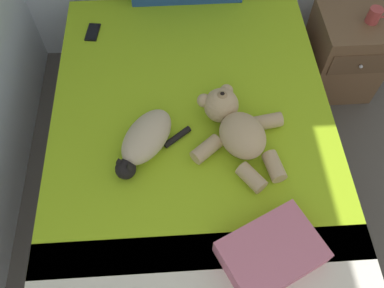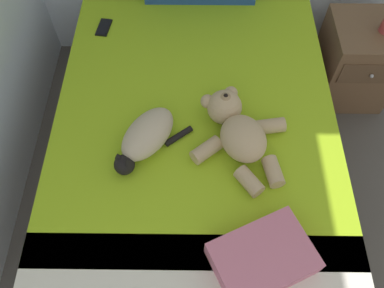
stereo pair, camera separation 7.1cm
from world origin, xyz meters
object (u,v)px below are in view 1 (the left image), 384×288
at_px(bed, 192,140).
at_px(cat, 145,140).
at_px(cell_phone, 93,32).
at_px(throw_pillow, 271,253).
at_px(mug, 375,15).
at_px(nightstand, 344,53).
at_px(teddy_bear, 236,127).

distance_m(bed, cat, 0.47).
bearing_deg(cell_phone, cat, -68.79).
height_order(cat, throw_pillow, cat).
distance_m(cat, mug, 1.61).
bearing_deg(nightstand, mug, -20.13).
xyz_separation_m(teddy_bear, mug, (0.94, 0.77, -0.00)).
bearing_deg(cell_phone, teddy_bear, -46.00).
relative_size(cat, cell_phone, 2.59).
relative_size(cat, teddy_bear, 0.68).
bearing_deg(nightstand, teddy_bear, -137.70).
distance_m(teddy_bear, cell_phone, 1.12).
xyz_separation_m(throw_pillow, nightstand, (0.80, 1.41, -0.31)).
bearing_deg(nightstand, cat, -147.82).
distance_m(cell_phone, throw_pillow, 1.66).
bearing_deg(teddy_bear, cat, -175.02).
bearing_deg(cat, bed, 40.00).
height_order(bed, cat, cat).
relative_size(throw_pillow, mug, 3.33).
relative_size(teddy_bear, nightstand, 1.02).
bearing_deg(cell_phone, bed, -48.40).
xyz_separation_m(bed, cat, (-0.24, -0.20, 0.35)).
xyz_separation_m(cat, throw_pillow, (0.52, -0.58, -0.02)).
relative_size(bed, cell_phone, 12.56).
xyz_separation_m(bed, throw_pillow, (0.28, -0.78, 0.33)).
xyz_separation_m(bed, teddy_bear, (0.21, -0.16, 0.36)).
bearing_deg(teddy_bear, nightstand, 42.30).
bearing_deg(teddy_bear, mug, 39.23).
bearing_deg(nightstand, bed, -149.79).
xyz_separation_m(cell_phone, mug, (1.72, -0.04, 0.07)).
xyz_separation_m(bed, mug, (1.15, 0.60, 0.36)).
bearing_deg(throw_pillow, bed, 109.87).
height_order(teddy_bear, mug, teddy_bear).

